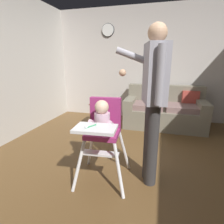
{
  "coord_description": "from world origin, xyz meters",
  "views": [
    {
      "loc": [
        0.3,
        -1.92,
        1.37
      ],
      "look_at": [
        -0.21,
        -0.0,
        0.81
      ],
      "focal_mm": 29.08,
      "sensor_mm": 36.0,
      "label": 1
    }
  ],
  "objects_px": {
    "couch": "(164,111)",
    "high_chair": "(103,125)",
    "side_table": "(101,109)",
    "wall_clock": "(108,30)",
    "adult_standing": "(153,99)",
    "sippy_cup": "(103,101)"
  },
  "relations": [
    {
      "from": "high_chair",
      "to": "wall_clock",
      "type": "bearing_deg",
      "value": -169.23
    },
    {
      "from": "couch",
      "to": "side_table",
      "type": "height_order",
      "value": "couch"
    },
    {
      "from": "adult_standing",
      "to": "wall_clock",
      "type": "height_order",
      "value": "wall_clock"
    },
    {
      "from": "couch",
      "to": "high_chair",
      "type": "relative_size",
      "value": 1.7
    },
    {
      "from": "sippy_cup",
      "to": "adult_standing",
      "type": "bearing_deg",
      "value": -56.65
    },
    {
      "from": "side_table",
      "to": "sippy_cup",
      "type": "bearing_deg",
      "value": 0.0
    },
    {
      "from": "adult_standing",
      "to": "sippy_cup",
      "type": "xyz_separation_m",
      "value": [
        -1.09,
        1.66,
        -0.42
      ]
    },
    {
      "from": "adult_standing",
      "to": "wall_clock",
      "type": "bearing_deg",
      "value": -77.34
    },
    {
      "from": "high_chair",
      "to": "adult_standing",
      "type": "xyz_separation_m",
      "value": [
        0.52,
        0.12,
        0.3
      ]
    },
    {
      "from": "sippy_cup",
      "to": "high_chair",
      "type": "bearing_deg",
      "value": -72.28
    },
    {
      "from": "high_chair",
      "to": "side_table",
      "type": "height_order",
      "value": "high_chair"
    },
    {
      "from": "couch",
      "to": "sippy_cup",
      "type": "relative_size",
      "value": 16.64
    },
    {
      "from": "side_table",
      "to": "wall_clock",
      "type": "bearing_deg",
      "value": 95.56
    },
    {
      "from": "couch",
      "to": "high_chair",
      "type": "bearing_deg",
      "value": -18.18
    },
    {
      "from": "side_table",
      "to": "high_chair",
      "type": "bearing_deg",
      "value": -70.85
    },
    {
      "from": "side_table",
      "to": "sippy_cup",
      "type": "distance_m",
      "value": 0.2
    },
    {
      "from": "sippy_cup",
      "to": "wall_clock",
      "type": "xyz_separation_m",
      "value": [
        -0.13,
        0.86,
        1.51
      ]
    },
    {
      "from": "sippy_cup",
      "to": "wall_clock",
      "type": "relative_size",
      "value": 0.33
    },
    {
      "from": "high_chair",
      "to": "couch",
      "type": "bearing_deg",
      "value": 157.7
    },
    {
      "from": "high_chair",
      "to": "side_table",
      "type": "relative_size",
      "value": 1.89
    },
    {
      "from": "high_chair",
      "to": "adult_standing",
      "type": "height_order",
      "value": "adult_standing"
    },
    {
      "from": "high_chair",
      "to": "adult_standing",
      "type": "bearing_deg",
      "value": 98.79
    }
  ]
}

